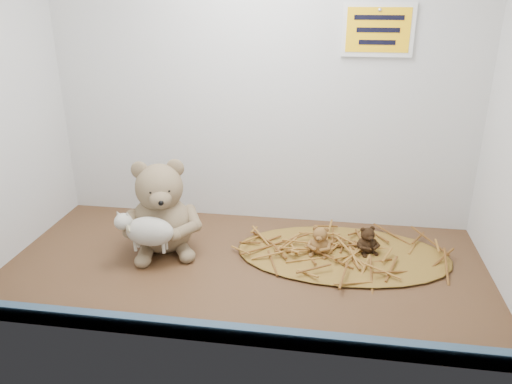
# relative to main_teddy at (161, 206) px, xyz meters

# --- Properties ---
(alcove_shell) EXTENTS (1.20, 0.60, 0.90)m
(alcove_shell) POSITION_rel_main_teddy_xyz_m (0.23, 0.03, 0.33)
(alcove_shell) COLOR #483018
(alcove_shell) RESTS_ON ground
(front_rail) EXTENTS (1.19, 0.02, 0.04)m
(front_rail) POSITION_rel_main_teddy_xyz_m (0.23, -0.35, -0.11)
(front_rail) COLOR #3C5873
(front_rail) RESTS_ON shelf_floor
(straw_bed) EXTENTS (0.55, 0.32, 0.01)m
(straw_bed) POSITION_rel_main_teddy_xyz_m (0.47, 0.03, -0.12)
(straw_bed) COLOR brown
(straw_bed) RESTS_ON shelf_floor
(main_teddy) EXTENTS (0.26, 0.27, 0.25)m
(main_teddy) POSITION_rel_main_teddy_xyz_m (0.00, 0.00, 0.00)
(main_teddy) COLOR #7B664C
(main_teddy) RESTS_ON shelf_floor
(toy_lamb) EXTENTS (0.16, 0.10, 0.10)m
(toy_lamb) POSITION_rel_main_teddy_xyz_m (0.00, -0.09, -0.03)
(toy_lamb) COLOR #B2ADA0
(toy_lamb) RESTS_ON main_teddy
(mini_teddy_tan) EXTENTS (0.07, 0.07, 0.08)m
(mini_teddy_tan) POSITION_rel_main_teddy_xyz_m (0.41, 0.02, -0.07)
(mini_teddy_tan) COLOR brown
(mini_teddy_tan) RESTS_ON straw_bed
(mini_teddy_brown) EXTENTS (0.08, 0.08, 0.07)m
(mini_teddy_brown) POSITION_rel_main_teddy_xyz_m (0.53, 0.05, -0.08)
(mini_teddy_brown) COLOR black
(mini_teddy_brown) RESTS_ON straw_bed
(wall_sign) EXTENTS (0.16, 0.01, 0.11)m
(wall_sign) POSITION_rel_main_teddy_xyz_m (0.53, 0.23, 0.43)
(wall_sign) COLOR #F1AE0C
(wall_sign) RESTS_ON back_wall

